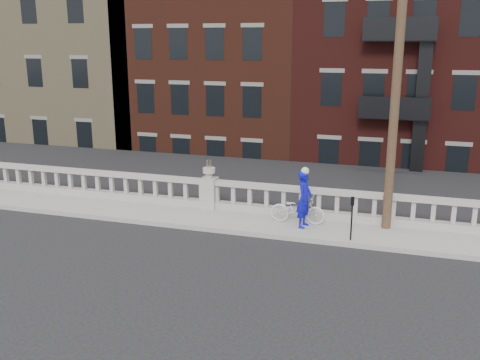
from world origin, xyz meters
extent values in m
plane|color=black|center=(0.00, 0.00, 0.00)|extent=(120.00, 120.00, 0.00)
cube|color=gray|center=(0.00, 3.00, 0.07)|extent=(32.00, 2.20, 0.15)
cube|color=gray|center=(0.00, 3.95, 0.28)|extent=(28.00, 0.34, 0.25)
cube|color=gray|center=(0.00, 3.95, 1.10)|extent=(28.00, 0.34, 0.16)
cube|color=gray|center=(0.00, 3.95, 0.70)|extent=(0.55, 0.55, 1.10)
cylinder|color=gray|center=(0.00, 3.95, 1.35)|extent=(0.24, 0.24, 0.20)
cylinder|color=gray|center=(0.00, 3.95, 1.53)|extent=(0.44, 0.44, 0.18)
cube|color=#605E59|center=(0.00, 4.30, -2.42)|extent=(36.00, 0.50, 5.15)
cube|color=black|center=(0.00, 25.95, -5.25)|extent=(80.00, 44.00, 0.50)
cube|color=#595651|center=(-2.00, 8.45, -3.00)|extent=(16.00, 7.00, 4.00)
cube|color=#90815D|center=(-17.00, 20.95, 5.00)|extent=(18.00, 16.00, 20.00)
cube|color=#451D13|center=(-4.00, 19.95, 2.00)|extent=(10.00, 14.00, 14.00)
cube|color=#3D1310|center=(6.00, 19.95, 2.75)|extent=(10.00, 14.00, 15.50)
cylinder|color=#422D1E|center=(6.20, 3.60, 5.15)|extent=(0.28, 0.28, 10.00)
cylinder|color=black|center=(5.22, 2.15, 0.70)|extent=(0.05, 0.05, 1.10)
cube|color=black|center=(5.22, 2.15, 1.38)|extent=(0.10, 0.08, 0.26)
cube|color=black|center=(5.22, 2.10, 1.42)|extent=(0.06, 0.01, 0.08)
imported|color=silver|center=(3.37, 3.22, 0.62)|extent=(1.82, 0.67, 0.95)
imported|color=#0C0CB9|center=(3.63, 2.92, 1.09)|extent=(0.53, 0.74, 1.87)
camera|label=1|loc=(6.53, -13.34, 6.01)|focal=40.00mm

